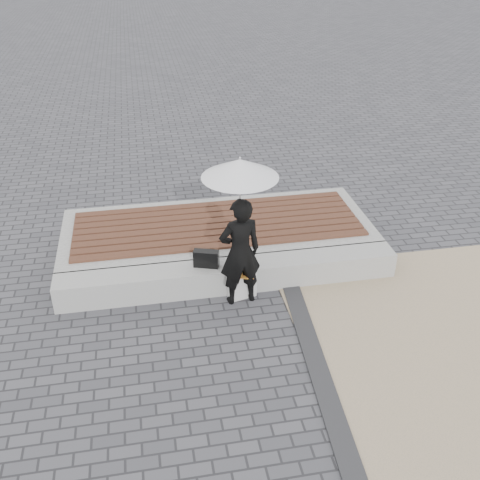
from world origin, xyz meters
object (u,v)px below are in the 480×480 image
at_px(parasol, 240,168).
at_px(handbag, 206,259).
at_px(seating_ledge, 230,275).
at_px(canvas_tote, 242,284).
at_px(woman, 240,252).

relative_size(parasol, handbag, 3.50).
distance_m(seating_ledge, parasol, 1.88).
bearing_deg(handbag, canvas_tote, -12.15).
bearing_deg(seating_ledge, handbag, 179.47).
bearing_deg(seating_ledge, parasol, -76.37).
bearing_deg(parasol, seating_ledge, 103.63).
xyz_separation_m(woman, handbag, (-0.42, 0.36, -0.28)).
xyz_separation_m(woman, parasol, (0.00, 0.00, 1.23)).
relative_size(woman, canvas_tote, 3.91).
relative_size(seating_ledge, woman, 3.09).
bearing_deg(woman, handbag, -48.32).
bearing_deg(handbag, parasol, -22.11).
distance_m(handbag, canvas_tote, 0.63).
distance_m(woman, canvas_tote, 0.61).
bearing_deg(canvas_tote, woman, -132.15).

